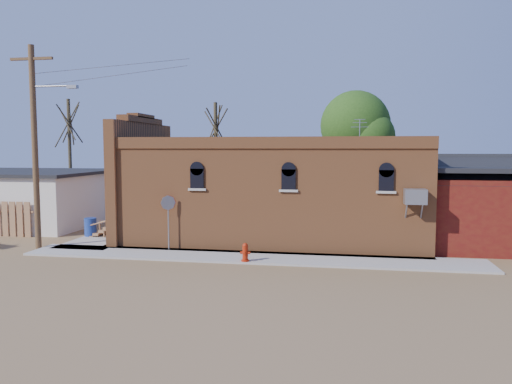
% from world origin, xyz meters
% --- Properties ---
extents(ground, '(120.00, 120.00, 0.00)m').
position_xyz_m(ground, '(0.00, 0.00, 0.00)').
color(ground, brown).
rests_on(ground, ground).
extents(sidewalk_south, '(19.00, 2.20, 0.08)m').
position_xyz_m(sidewalk_south, '(1.50, 0.90, 0.04)').
color(sidewalk_south, '#9E9991').
rests_on(sidewalk_south, ground).
extents(sidewalk_west, '(2.60, 10.00, 0.08)m').
position_xyz_m(sidewalk_west, '(-6.30, 6.00, 0.04)').
color(sidewalk_west, '#9E9991').
rests_on(sidewalk_west, ground).
extents(brick_bar, '(16.40, 7.97, 6.30)m').
position_xyz_m(brick_bar, '(1.64, 5.49, 2.34)').
color(brick_bar, '#A45D32').
rests_on(brick_bar, ground).
extents(red_shed, '(5.40, 6.40, 4.30)m').
position_xyz_m(red_shed, '(11.50, 5.50, 2.27)').
color(red_shed, '#570F0E').
rests_on(red_shed, ground).
extents(utility_pole, '(3.12, 0.26, 9.00)m').
position_xyz_m(utility_pole, '(-8.14, 1.20, 4.77)').
color(utility_pole, '#513220').
rests_on(utility_pole, ground).
extents(tree_bare_near, '(2.80, 2.80, 7.65)m').
position_xyz_m(tree_bare_near, '(-3.00, 13.00, 5.96)').
color(tree_bare_near, '#4E432D').
rests_on(tree_bare_near, ground).
extents(tree_bare_far, '(2.80, 2.80, 8.16)m').
position_xyz_m(tree_bare_far, '(-14.00, 14.00, 6.36)').
color(tree_bare_far, '#4E432D').
rests_on(tree_bare_far, ground).
extents(tree_leafy, '(4.40, 4.40, 8.15)m').
position_xyz_m(tree_leafy, '(6.00, 13.50, 5.93)').
color(tree_leafy, '#4E432D').
rests_on(tree_leafy, ground).
extents(fire_hydrant, '(0.40, 0.37, 0.73)m').
position_xyz_m(fire_hydrant, '(1.52, -0.00, 0.44)').
color(fire_hydrant, '#9F1E09').
rests_on(fire_hydrant, sidewalk_south).
extents(stop_sign, '(0.55, 0.43, 2.39)m').
position_xyz_m(stop_sign, '(-2.23, 1.67, 1.92)').
color(stop_sign, gray).
rests_on(stop_sign, sidewalk_south).
extents(trash_barrel, '(0.72, 0.72, 0.91)m').
position_xyz_m(trash_barrel, '(-7.30, 4.24, 0.54)').
color(trash_barrel, navy).
rests_on(trash_barrel, sidewalk_west).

